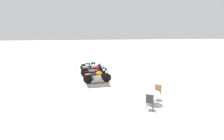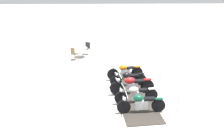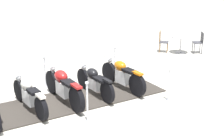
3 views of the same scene
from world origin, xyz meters
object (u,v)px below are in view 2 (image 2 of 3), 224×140
(cafe_chair_across_table, at_px, (87,48))
(stanchion_right_rear, at_px, (111,116))
(stanchion_left_front, at_px, (147,69))
(cafe_table, at_px, (82,50))
(motorcycle_cream, at_px, (136,94))
(stanchion_left_rear, at_px, (178,111))
(stanchion_right_front, at_px, (99,72))
(motorcycle_black, at_px, (128,78))
(motorcycle_forest, at_px, (141,103))
(stanchion_left_mid, at_px, (159,86))
(cafe_chair_near_table, at_px, (74,53))
(motorcycle_copper, at_px, (125,72))
(motorcycle_maroon, at_px, (132,85))
(stanchion_right_mid, at_px, (104,89))

(cafe_chair_across_table, bearing_deg, stanchion_right_rear, 34.15)
(stanchion_left_front, height_order, cafe_table, stanchion_left_front)
(motorcycle_cream, height_order, stanchion_left_rear, stanchion_left_rear)
(stanchion_right_front, bearing_deg, motorcycle_black, -132.27)
(motorcycle_cream, distance_m, cafe_table, 8.05)
(motorcycle_forest, relative_size, cafe_table, 2.61)
(motorcycle_cream, xyz_separation_m, stanchion_left_mid, (1.17, -1.41, -0.08))
(stanchion_right_front, relative_size, cafe_chair_near_table, 1.06)
(motorcycle_copper, xyz_separation_m, stanchion_right_front, (0.47, 1.52, -0.16))
(cafe_table, bearing_deg, motorcycle_forest, -158.52)
(motorcycle_copper, distance_m, cafe_chair_near_table, 5.06)
(cafe_table, xyz_separation_m, cafe_chair_near_table, (-0.64, 0.52, -0.03))
(motorcycle_copper, height_order, cafe_chair_across_table, motorcycle_copper)
(motorcycle_maroon, height_order, stanchion_right_rear, motorcycle_maroon)
(motorcycle_black, distance_m, cafe_chair_across_table, 6.67)
(stanchion_right_front, relative_size, cafe_table, 1.18)
(stanchion_right_front, relative_size, cafe_chair_across_table, 1.07)
(stanchion_right_rear, bearing_deg, stanchion_left_mid, -42.18)
(motorcycle_forest, distance_m, cafe_chair_near_table, 8.64)
(motorcycle_copper, height_order, stanchion_right_mid, stanchion_right_mid)
(motorcycle_forest, distance_m, stanchion_left_mid, 2.53)
(stanchion_right_front, xyz_separation_m, cafe_chair_near_table, (3.27, 1.88, 0.20))
(cafe_chair_near_table, bearing_deg, stanchion_right_mid, -120.48)
(motorcycle_forest, xyz_separation_m, stanchion_right_mid, (1.85, 1.66, -0.14))
(motorcycle_maroon, distance_m, stanchion_left_mid, 1.52)
(motorcycle_copper, distance_m, stanchion_left_front, 1.65)
(stanchion_left_mid, bearing_deg, motorcycle_forest, 149.06)
(motorcycle_forest, bearing_deg, stanchion_left_front, -104.94)
(motorcycle_copper, distance_m, motorcycle_cream, 3.03)
(cafe_table, relative_size, cafe_chair_across_table, 0.90)
(motorcycle_maroon, distance_m, stanchion_left_front, 3.06)
(motorcycle_black, xyz_separation_m, cafe_table, (5.39, 2.98, 0.09))
(motorcycle_cream, xyz_separation_m, cafe_chair_across_table, (8.14, 2.84, 0.08))
(motorcycle_forest, bearing_deg, stanchion_right_mid, -51.07)
(stanchion_left_front, bearing_deg, motorcycle_cream, 163.53)
(motorcycle_copper, bearing_deg, stanchion_left_front, -161.19)
(stanchion_left_rear, relative_size, cafe_chair_across_table, 1.13)
(motorcycle_maroon, distance_m, motorcycle_cream, 1.01)
(motorcycle_cream, bearing_deg, stanchion_left_mid, -150.43)
(motorcycle_maroon, distance_m, stanchion_right_mid, 1.47)
(motorcycle_black, distance_m, stanchion_left_front, 2.24)
(motorcycle_cream, bearing_deg, cafe_chair_across_table, -80.87)
(motorcycle_cream, relative_size, motorcycle_forest, 0.97)
(motorcycle_maroon, height_order, stanchion_left_mid, stanchion_left_mid)
(stanchion_left_mid, bearing_deg, cafe_chair_near_table, 42.53)
(motorcycle_copper, height_order, cafe_chair_near_table, motorcycle_copper)
(motorcycle_cream, distance_m, stanchion_right_front, 3.94)
(motorcycle_cream, xyz_separation_m, cafe_chair_near_table, (6.75, 3.72, 0.07))
(cafe_table, bearing_deg, cafe_chair_across_table, -25.13)
(motorcycle_cream, distance_m, stanchion_left_mid, 1.83)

